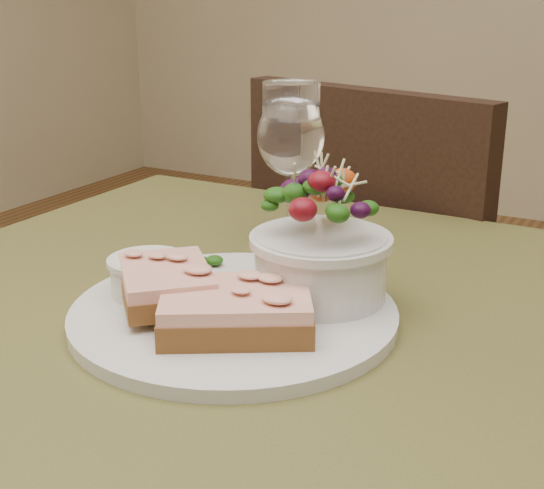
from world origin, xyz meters
The scene contains 9 objects.
cafe_table centered at (0.00, 0.00, 0.65)m, with size 0.80×0.80×0.75m.
chair_far centered at (-0.03, 0.63, 0.29)m, with size 0.51×0.51×0.90m.
dinner_plate centered at (0.00, -0.02, 0.76)m, with size 0.30×0.30×0.01m, color silver.
sandwich_front centered at (0.03, -0.05, 0.78)m, with size 0.16×0.15×0.03m.
sandwich_back centered at (-0.05, -0.05, 0.78)m, with size 0.13×0.13×0.03m.
ramekin centered at (-0.09, -0.03, 0.78)m, with size 0.07×0.07×0.04m.
salad_bowl centered at (0.06, 0.04, 0.82)m, with size 0.12×0.12×0.13m.
garnish centered at (-0.08, 0.04, 0.77)m, with size 0.05×0.04×0.02m.
wine_glass centered at (-0.05, 0.19, 0.87)m, with size 0.08×0.08×0.18m.
Camera 1 is at (0.34, -0.55, 1.04)m, focal length 50.00 mm.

